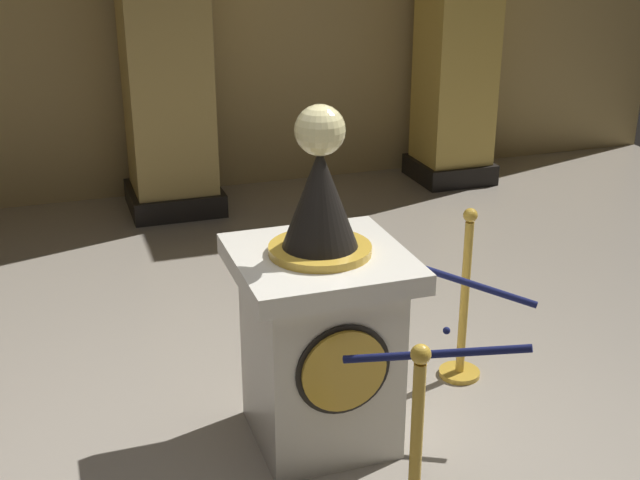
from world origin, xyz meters
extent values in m
plane|color=#9E9384|center=(0.00, 0.00, 0.00)|extent=(10.88, 10.88, 0.00)
cube|color=silver|center=(0.12, 0.26, 0.46)|extent=(0.66, 0.66, 0.93)
cube|color=silver|center=(0.12, 0.26, 0.98)|extent=(0.83, 0.83, 0.10)
cylinder|color=gold|center=(0.12, -0.09, 0.57)|extent=(0.41, 0.03, 0.41)
cylinder|color=black|center=(0.12, -0.08, 0.57)|extent=(0.46, 0.01, 0.46)
cylinder|color=gold|center=(0.12, 0.26, 1.05)|extent=(0.50, 0.50, 0.04)
cone|color=black|center=(0.12, 0.26, 1.31)|extent=(0.36, 0.36, 0.48)
cylinder|color=gold|center=(0.12, 0.26, 1.54)|extent=(0.03, 0.03, 0.06)
sphere|color=beige|center=(0.12, 0.26, 1.63)|extent=(0.23, 0.23, 0.23)
cylinder|color=gold|center=(0.18, -0.75, 0.48)|extent=(0.05, 0.05, 0.97)
sphere|color=gold|center=(0.18, -0.75, 1.01)|extent=(0.08, 0.08, 0.08)
cylinder|color=gold|center=(1.09, 0.56, 0.01)|extent=(0.24, 0.24, 0.03)
cylinder|color=gold|center=(1.09, 0.56, 0.48)|extent=(0.05, 0.05, 0.96)
sphere|color=gold|center=(1.09, 0.56, 1.00)|extent=(0.08, 0.08, 0.08)
cylinder|color=#141947|center=(0.41, -0.42, 0.79)|extent=(0.68, 0.49, 0.22)
cylinder|color=#141947|center=(0.86, 0.23, 0.79)|extent=(0.68, 0.49, 0.22)
sphere|color=#141947|center=(0.63, -0.09, 0.70)|extent=(0.04, 0.04, 0.04)
cube|color=black|center=(2.79, 4.05, 0.10)|extent=(0.72, 0.72, 0.20)
cube|color=black|center=(0.00, 4.05, 0.10)|extent=(0.81, 0.81, 0.20)
cube|color=tan|center=(0.00, 4.05, 1.78)|extent=(0.71, 0.71, 3.56)
camera|label=1|loc=(-1.06, -3.22, 2.56)|focal=46.88mm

